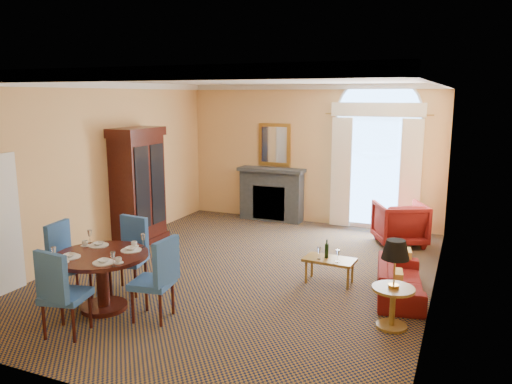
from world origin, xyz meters
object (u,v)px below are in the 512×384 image
at_px(sofa, 400,279).
at_px(armoire, 138,188).
at_px(armchair, 400,223).
at_px(side_table, 394,273).
at_px(dining_table, 102,269).
at_px(coffee_table, 329,260).

bearing_deg(sofa, armoire, 72.22).
height_order(armchair, side_table, side_table).
xyz_separation_m(dining_table, sofa, (3.75, 2.16, -0.36)).
height_order(armoire, coffee_table, armoire).
bearing_deg(armchair, coffee_table, 48.02).
bearing_deg(armoire, coffee_table, -9.70).
bearing_deg(dining_table, side_table, 14.96).
relative_size(dining_table, side_table, 1.12).
bearing_deg(dining_table, armchair, 54.84).
relative_size(dining_table, coffee_table, 1.56).
xyz_separation_m(sofa, side_table, (0.05, -1.14, 0.50)).
bearing_deg(side_table, armoire, 160.30).
bearing_deg(side_table, armchair, 96.10).
bearing_deg(armchair, sofa, 71.63).
height_order(sofa, coffee_table, coffee_table).
bearing_deg(side_table, sofa, 92.51).
bearing_deg(sofa, dining_table, 110.36).
xyz_separation_m(armoire, sofa, (5.27, -0.76, -0.88)).
xyz_separation_m(sofa, coffee_table, (-1.11, 0.05, 0.14)).
distance_m(armoire, armchair, 5.31).
distance_m(armchair, side_table, 3.84).
xyz_separation_m(armoire, coffee_table, (4.16, -0.71, -0.74)).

